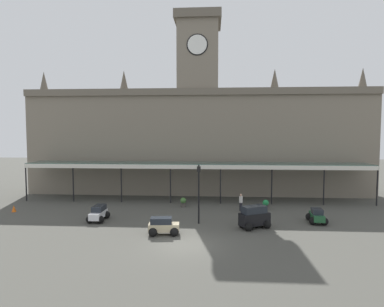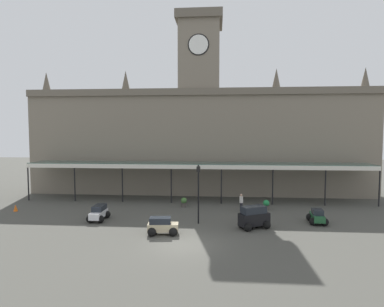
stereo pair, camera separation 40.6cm
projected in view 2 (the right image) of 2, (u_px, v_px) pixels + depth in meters
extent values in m
plane|color=#474640|center=(184.00, 245.00, 21.21)|extent=(140.00, 140.00, 0.00)
cube|color=slate|center=(199.00, 142.00, 39.41)|extent=(41.17, 5.11, 12.59)
cube|color=#685F52|center=(198.00, 92.00, 36.33)|extent=(41.17, 0.30, 0.80)
cube|color=slate|center=(200.00, 58.00, 38.73)|extent=(4.80, 4.80, 7.99)
cube|color=#61594D|center=(200.00, 20.00, 38.43)|extent=(5.50, 5.50, 1.00)
cylinder|color=white|center=(198.00, 44.00, 36.22)|extent=(2.20, 0.12, 2.20)
cylinder|color=black|center=(198.00, 45.00, 36.26)|extent=(2.46, 0.06, 2.46)
cone|color=#5B5448|center=(46.00, 82.00, 40.45)|extent=(1.10, 1.10, 2.60)
cone|color=#5B5448|center=(126.00, 81.00, 39.64)|extent=(1.10, 1.10, 2.60)
cone|color=#5B5448|center=(276.00, 79.00, 38.18)|extent=(1.10, 1.10, 2.60)
cone|color=#5B5448|center=(365.00, 78.00, 37.36)|extent=(1.10, 1.10, 2.60)
cube|color=#38564C|center=(197.00, 164.00, 34.83)|extent=(37.18, 3.20, 0.16)
cube|color=silver|center=(196.00, 167.00, 33.25)|extent=(37.18, 0.12, 0.44)
cylinder|color=black|center=(28.00, 182.00, 34.99)|extent=(0.14, 0.14, 4.01)
cylinder|color=black|center=(75.00, 183.00, 34.57)|extent=(0.14, 0.14, 4.01)
cylinder|color=black|center=(122.00, 184.00, 34.16)|extent=(0.14, 0.14, 4.01)
cylinder|color=black|center=(171.00, 184.00, 33.74)|extent=(0.14, 0.14, 4.01)
cylinder|color=black|center=(221.00, 185.00, 33.32)|extent=(0.14, 0.14, 4.01)
cylinder|color=black|center=(273.00, 185.00, 32.90)|extent=(0.14, 0.14, 4.01)
cylinder|color=black|center=(325.00, 186.00, 32.48)|extent=(0.14, 0.14, 4.01)
cylinder|color=black|center=(379.00, 187.00, 32.06)|extent=(0.14, 0.14, 4.01)
cube|color=black|center=(254.00, 219.00, 24.80)|extent=(2.57, 1.93, 0.95)
cube|color=#1E232B|center=(254.00, 210.00, 24.73)|extent=(2.10, 1.66, 0.55)
sphere|color=black|center=(260.00, 222.00, 25.58)|extent=(0.64, 0.64, 0.64)
sphere|color=black|center=(267.00, 225.00, 24.71)|extent=(0.64, 0.64, 0.64)
sphere|color=black|center=(241.00, 224.00, 24.94)|extent=(0.64, 0.64, 0.64)
sphere|color=black|center=(248.00, 227.00, 24.07)|extent=(0.64, 0.64, 0.64)
cube|color=silver|center=(99.00, 214.00, 27.08)|extent=(0.91, 2.25, 0.55)
cube|color=#1E232B|center=(99.00, 208.00, 27.25)|extent=(0.83, 1.55, 0.45)
sphere|color=black|center=(100.00, 219.00, 26.29)|extent=(0.64, 0.64, 0.64)
sphere|color=black|center=(90.00, 219.00, 26.36)|extent=(0.64, 0.64, 0.64)
sphere|color=black|center=(107.00, 214.00, 27.83)|extent=(0.64, 0.64, 0.64)
sphere|color=black|center=(97.00, 214.00, 27.90)|extent=(0.64, 0.64, 0.64)
cube|color=#1E512D|center=(317.00, 217.00, 26.19)|extent=(1.06, 2.12, 0.50)
cube|color=#1E232B|center=(317.00, 212.00, 26.11)|extent=(0.90, 1.17, 0.42)
sphere|color=black|center=(310.00, 217.00, 26.94)|extent=(0.64, 0.64, 0.64)
sphere|color=black|center=(321.00, 218.00, 26.80)|extent=(0.64, 0.64, 0.64)
sphere|color=black|center=(313.00, 221.00, 25.62)|extent=(0.64, 0.64, 0.64)
sphere|color=black|center=(325.00, 222.00, 25.47)|extent=(0.64, 0.64, 0.64)
cube|color=tan|center=(163.00, 227.00, 23.36)|extent=(2.33, 1.11, 0.55)
cube|color=#1E232B|center=(160.00, 220.00, 23.32)|extent=(1.62, 0.98, 0.45)
sphere|color=black|center=(174.00, 228.00, 23.83)|extent=(0.64, 0.64, 0.64)
sphere|color=black|center=(173.00, 232.00, 22.94)|extent=(0.64, 0.64, 0.64)
sphere|color=black|center=(153.00, 228.00, 23.81)|extent=(0.64, 0.64, 0.64)
sphere|color=black|center=(152.00, 232.00, 22.91)|extent=(0.64, 0.64, 0.64)
cylinder|color=black|center=(242.00, 207.00, 30.10)|extent=(0.17, 0.17, 0.82)
cylinder|color=black|center=(241.00, 207.00, 30.32)|extent=(0.17, 0.17, 0.82)
cylinder|color=silver|center=(241.00, 200.00, 30.16)|extent=(0.34, 0.34, 0.62)
sphere|color=tan|center=(241.00, 195.00, 30.13)|extent=(0.23, 0.23, 0.23)
cylinder|color=black|center=(198.00, 198.00, 26.02)|extent=(0.13, 0.13, 4.30)
cube|color=black|center=(198.00, 169.00, 25.86)|extent=(0.30, 0.30, 0.44)
sphere|color=black|center=(198.00, 166.00, 25.84)|extent=(0.14, 0.14, 0.14)
cone|color=orange|center=(16.00, 208.00, 30.23)|extent=(0.40, 0.40, 0.63)
cylinder|color=#47423D|center=(184.00, 205.00, 31.96)|extent=(0.56, 0.56, 0.42)
sphere|color=#3D6830|center=(184.00, 200.00, 31.93)|extent=(0.60, 0.60, 0.60)
cylinder|color=#47423D|center=(266.00, 208.00, 30.80)|extent=(0.56, 0.56, 0.42)
sphere|color=#1F7C40|center=(266.00, 203.00, 30.77)|extent=(0.60, 0.60, 0.60)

